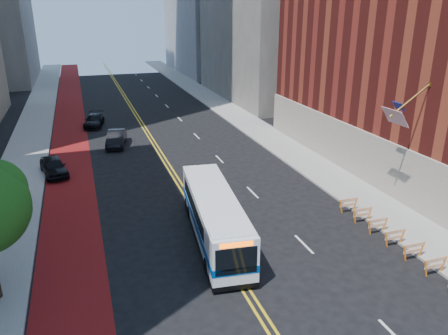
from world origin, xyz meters
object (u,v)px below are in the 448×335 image
at_px(transit_bus, 214,215).
at_px(car_b, 116,138).
at_px(car_a, 54,167).
at_px(car_c, 94,121).

xyz_separation_m(transit_bus, car_b, (-3.71, 20.81, -0.76)).
height_order(transit_bus, car_b, transit_bus).
xyz_separation_m(car_a, car_b, (5.65, 6.59, 0.03)).
xyz_separation_m(car_a, car_c, (3.93, 15.17, -0.05)).
bearing_deg(car_a, transit_bus, -69.24).
bearing_deg(car_c, car_b, -67.64).
bearing_deg(car_c, transit_bus, -68.50).
bearing_deg(car_b, transit_bus, -68.43).
height_order(car_a, car_c, car_a).
relative_size(car_b, car_c, 0.99).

